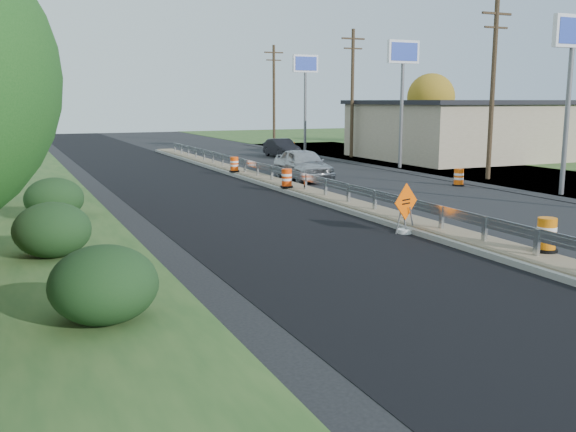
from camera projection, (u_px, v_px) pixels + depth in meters
name	position (u px, v px, depth m)	size (l,w,h in m)	color
ground	(405.00, 224.00, 22.22)	(140.00, 140.00, 0.00)	black
milled_overlay	(200.00, 194.00, 29.44)	(7.20, 120.00, 0.01)	black
median	(305.00, 192.00, 29.39)	(1.60, 55.00, 0.23)	gray
guardrail	(296.00, 176.00, 30.18)	(0.10, 46.15, 0.72)	silver
retail_building_near	(488.00, 129.00, 48.24)	(18.50, 12.50, 4.27)	tan
pylon_sign_south	(572.00, 48.00, 27.99)	(2.20, 0.30, 7.90)	slate
pylon_sign_mid	(403.00, 64.00, 39.67)	(2.20, 0.30, 7.90)	slate
pylon_sign_north	(305.00, 73.00, 52.25)	(2.20, 0.30, 7.90)	slate
utility_pole_smid	(493.00, 87.00, 34.05)	(1.90, 0.26, 9.40)	#473523
utility_pole_nmid	(352.00, 91.00, 47.53)	(1.90, 0.26, 9.40)	#473523
utility_pole_north	(274.00, 93.00, 61.01)	(1.90, 0.26, 9.40)	#473523
hedge_south	(104.00, 284.00, 12.28)	(2.09, 2.09, 1.52)	black
hedge_mid	(52.00, 230.00, 17.47)	(2.09, 2.09, 1.52)	black
hedge_north	(54.00, 198.00, 23.07)	(2.09, 2.09, 1.52)	black
tree_far_yellow	(431.00, 97.00, 62.41)	(4.62, 4.62, 6.86)	#473523
caution_sign	(405.00, 221.00, 20.61)	(1.12, 0.50, 1.64)	white
barrel_median_near	(546.00, 235.00, 17.14)	(0.63, 0.63, 0.92)	black
barrel_median_mid	(287.00, 179.00, 29.87)	(0.59, 0.59, 0.87)	black
barrel_median_far	(234.00, 165.00, 36.48)	(0.58, 0.58, 0.84)	black
barrel_shoulder_near	(459.00, 178.00, 32.22)	(0.59, 0.59, 0.86)	black
barrel_shoulder_far	(292.00, 148.00, 52.58)	(0.60, 0.60, 0.88)	black
car_silver	(303.00, 164.00, 34.55)	(1.99, 4.95, 1.69)	#AFAFB4
car_dark_mid	(281.00, 148.00, 48.59)	(1.47, 4.22, 1.39)	black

